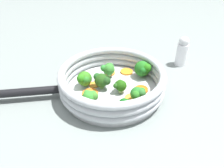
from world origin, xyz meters
The scene contains 23 objects.
ground_plane centered at (0.00, 0.00, 0.00)m, with size 4.00×4.00×0.00m, color slate.
skillet centered at (0.00, 0.00, 0.01)m, with size 0.28×0.28×0.02m, color #B2B5B7.
skillet_rim_wall centered at (0.00, 0.00, 0.05)m, with size 0.30×0.30×0.06m.
skillet_handle centered at (0.23, -0.06, 0.03)m, with size 0.02×0.02×0.20m, color black.
skillet_rivet_left centered at (0.11, -0.07, 0.02)m, with size 0.01×0.01×0.01m, color #AFB1B8.
skillet_rivet_right centered at (0.13, 0.00, 0.02)m, with size 0.01×0.01×0.01m, color #AFB0B9.
carrot_slice_0 centered at (0.07, 0.00, 0.02)m, with size 0.05×0.05×0.00m, color orange.
carrot_slice_1 centered at (-0.03, -0.08, 0.02)m, with size 0.03×0.03×0.00m, color orange.
carrot_slice_2 centered at (-0.08, -0.06, 0.02)m, with size 0.04×0.04×0.00m, color orange.
carrot_slice_3 centered at (-0.07, 0.04, 0.02)m, with size 0.04×0.04×0.01m, color #DF5B11.
carrot_slice_4 centered at (-0.01, 0.11, 0.02)m, with size 0.04×0.04×0.00m, color orange.
carrot_slice_5 centered at (0.10, 0.02, 0.02)m, with size 0.04×0.04×0.00m, color orange.
carrot_slice_6 centered at (0.04, -0.04, 0.02)m, with size 0.03×0.03×0.00m, color orange.
carrot_slice_7 centered at (-0.03, 0.07, 0.02)m, with size 0.04×0.04×0.00m, color orange.
broccoli_floret_0 centered at (-0.11, -0.02, 0.05)m, with size 0.05×0.05×0.05m.
broccoli_floret_1 centered at (0.03, -0.01, 0.04)m, with size 0.04×0.04×0.05m.
broccoli_floret_2 centered at (0.01, 0.10, 0.04)m, with size 0.03×0.03×0.04m.
broccoli_floret_3 centered at (-0.01, 0.03, 0.04)m, with size 0.03×0.04×0.04m.
broccoli_floret_4 centered at (-0.02, -0.06, 0.04)m, with size 0.04×0.04×0.05m.
broccoli_floret_5 centered at (0.07, -0.04, 0.04)m, with size 0.05×0.05×0.05m.
broccoli_floret_6 centered at (-0.04, 0.09, 0.04)m, with size 0.04×0.04×0.05m.
broccoli_floret_7 centered at (0.08, 0.05, 0.05)m, with size 0.04×0.04×0.05m.
salt_shaker centered at (-0.29, -0.06, 0.05)m, with size 0.04×0.04×0.11m.
Camera 1 is at (0.20, 0.47, 0.39)m, focal length 35.00 mm.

